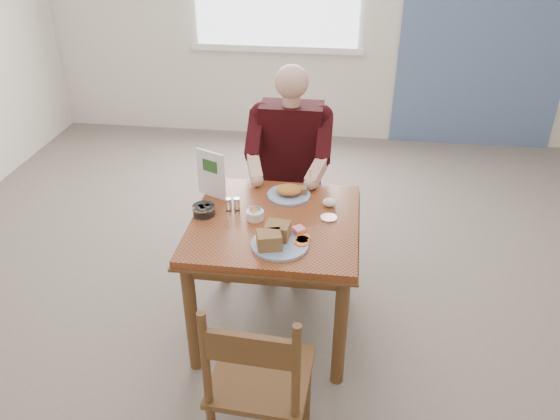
# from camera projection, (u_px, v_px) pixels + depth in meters

# --- Properties ---
(floor) EXTENTS (6.00, 6.00, 0.00)m
(floor) POSITION_uv_depth(u_px,v_px,m) (275.00, 324.00, 3.34)
(floor) COLOR #675B53
(floor) RESTS_ON ground
(accent_panel) EXTENTS (1.60, 0.02, 2.80)m
(accent_panel) POSITION_uv_depth(u_px,v_px,m) (493.00, 3.00, 4.99)
(accent_panel) COLOR slate
(accent_panel) RESTS_ON ground
(lemon_wedge) EXTENTS (0.06, 0.04, 0.03)m
(lemon_wedge) POSITION_uv_depth(u_px,v_px,m) (264.00, 244.00, 2.73)
(lemon_wedge) COLOR yellow
(lemon_wedge) RESTS_ON table
(napkin) EXTENTS (0.08, 0.07, 0.05)m
(napkin) POSITION_uv_depth(u_px,v_px,m) (330.00, 202.00, 3.07)
(napkin) COLOR white
(napkin) RESTS_ON table
(metal_dish) EXTENTS (0.09, 0.09, 0.01)m
(metal_dish) POSITION_uv_depth(u_px,v_px,m) (329.00, 218.00, 2.96)
(metal_dish) COLOR silver
(metal_dish) RESTS_ON table
(table) EXTENTS (0.92, 0.92, 0.75)m
(table) POSITION_uv_depth(u_px,v_px,m) (275.00, 237.00, 3.01)
(table) COLOR brown
(table) RESTS_ON ground
(chair_far) EXTENTS (0.42, 0.42, 0.95)m
(chair_far) POSITION_uv_depth(u_px,v_px,m) (291.00, 194.00, 3.77)
(chair_far) COLOR brown
(chair_far) RESTS_ON ground
(chair_near) EXTENTS (0.44, 0.44, 0.95)m
(chair_near) POSITION_uv_depth(u_px,v_px,m) (259.00, 382.00, 2.33)
(chair_near) COLOR brown
(chair_near) RESTS_ON ground
(diner) EXTENTS (0.53, 0.56, 1.39)m
(diner) POSITION_uv_depth(u_px,v_px,m) (290.00, 155.00, 3.53)
(diner) COLOR #9D9276
(diner) RESTS_ON chair_far
(near_plate) EXTENTS (0.33, 0.33, 0.10)m
(near_plate) POSITION_uv_depth(u_px,v_px,m) (278.00, 239.00, 2.73)
(near_plate) COLOR white
(near_plate) RESTS_ON table
(far_plate) EXTENTS (0.27, 0.27, 0.07)m
(far_plate) POSITION_uv_depth(u_px,v_px,m) (290.00, 192.00, 3.17)
(far_plate) COLOR white
(far_plate) RESTS_ON table
(caddy) EXTENTS (0.11, 0.11, 0.07)m
(caddy) POSITION_uv_depth(u_px,v_px,m) (255.00, 215.00, 2.95)
(caddy) COLOR white
(caddy) RESTS_ON table
(shakers) EXTENTS (0.09, 0.05, 0.08)m
(shakers) POSITION_uv_depth(u_px,v_px,m) (233.00, 204.00, 3.02)
(shakers) COLOR white
(shakers) RESTS_ON table
(creamer) EXTENTS (0.13, 0.13, 0.06)m
(creamer) POSITION_uv_depth(u_px,v_px,m) (204.00, 210.00, 2.99)
(creamer) COLOR white
(creamer) RESTS_ON table
(menu) EXTENTS (0.18, 0.10, 0.28)m
(menu) POSITION_uv_depth(u_px,v_px,m) (211.00, 174.00, 3.11)
(menu) COLOR white
(menu) RESTS_ON table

